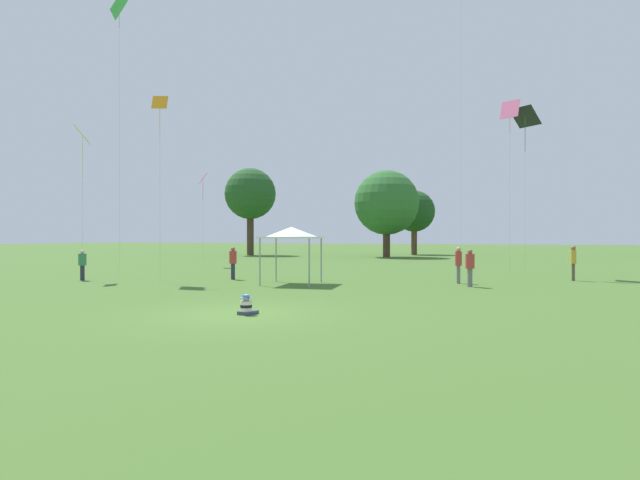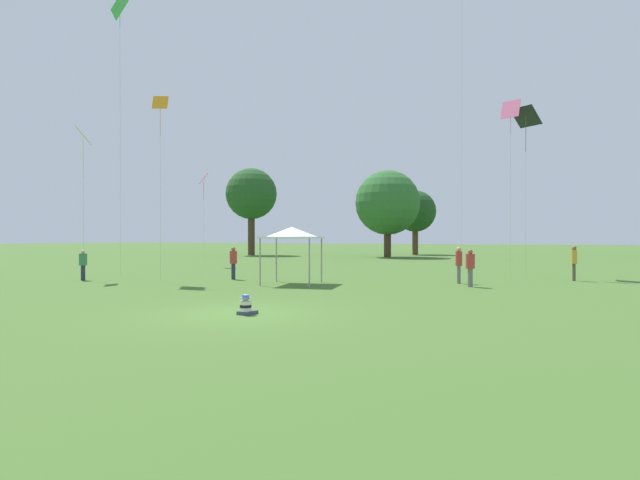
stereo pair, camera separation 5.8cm
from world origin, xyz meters
TOP-DOWN VIEW (x-y plane):
  - ground_plane at (0.00, 0.00)m, footprint 300.00×300.00m
  - seated_toddler at (0.27, -0.02)m, footprint 0.45×0.54m
  - person_standing_0 at (-13.30, 6.49)m, footprint 0.46×0.46m
  - person_standing_2 at (4.61, 12.11)m, footprint 0.42×0.42m
  - person_standing_3 at (9.78, 15.86)m, footprint 0.40×0.40m
  - person_standing_4 at (-6.51, 9.91)m, footprint 0.49×0.49m
  - person_standing_5 at (5.28, 10.68)m, footprint 0.49×0.49m
  - canopy_tent at (-2.59, 8.80)m, footprint 2.94×2.94m
  - kite_0 at (6.70, 18.02)m, footprint 1.10×0.71m
  - kite_1 at (-14.06, 7.20)m, footprint 1.23×1.27m
  - kite_2 at (-9.28, 7.59)m, footprint 0.82×0.61m
  - kite_5 at (-15.40, 19.62)m, footprint 1.09×1.11m
  - kite_6 at (-13.82, 9.54)m, footprint 1.37×1.57m
  - kite_7 at (7.50, 18.84)m, footprint 1.78×1.69m
  - distant_tree_0 at (-23.85, 41.03)m, footprint 6.26×6.26m
  - distant_tree_1 at (-5.67, 50.85)m, footprint 5.25×5.25m
  - distant_tree_3 at (-6.79, 41.54)m, footprint 7.15×7.15m

SIDE VIEW (x-z plane):
  - ground_plane at x=0.00m, z-range 0.00..0.00m
  - seated_toddler at x=0.27m, z-range -0.05..0.53m
  - person_standing_0 at x=-13.30m, z-range 0.14..1.70m
  - person_standing_5 at x=5.28m, z-range 0.15..1.82m
  - person_standing_4 at x=-6.51m, z-range 0.16..1.86m
  - person_standing_2 at x=4.61m, z-range 0.18..1.93m
  - person_standing_3 at x=9.78m, z-range 0.21..1.98m
  - canopy_tent at x=-2.59m, z-range 1.05..3.74m
  - distant_tree_1 at x=-5.67m, z-range 1.40..9.54m
  - distant_tree_3 at x=-6.79m, z-range 1.21..10.82m
  - kite_5 at x=-15.40m, z-range 3.00..10.12m
  - kite_1 at x=-14.06m, z-range 3.40..11.42m
  - distant_tree_0 at x=-23.85m, z-range 2.14..12.84m
  - kite_2 at x=-9.28m, z-range 3.88..13.15m
  - kite_7 at x=7.50m, z-range 4.20..13.85m
  - kite_0 at x=6.70m, z-range 4.24..14.23m
  - kite_6 at x=-13.82m, z-range 7.05..23.08m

